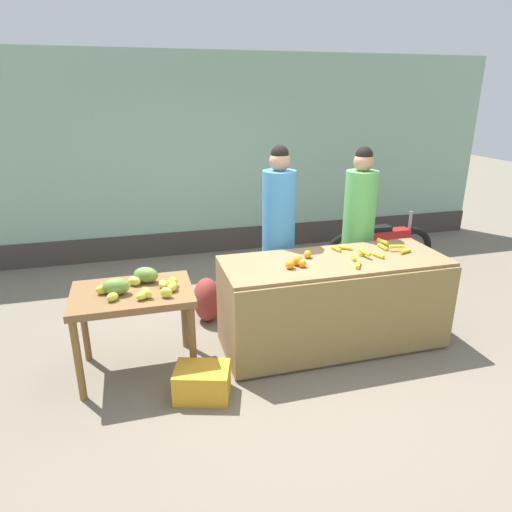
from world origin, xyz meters
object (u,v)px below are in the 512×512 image
object	(u,v)px
vendor_woman_blue_shirt	(278,236)
vendor_woman_green_shirt	(358,231)
parked_motorcycle	(379,248)
produce_sack	(207,300)
produce_crate	(202,382)

from	to	relation	value
vendor_woman_blue_shirt	vendor_woman_green_shirt	distance (m)	0.91
parked_motorcycle	vendor_woman_blue_shirt	bearing A→B (deg)	-154.83
vendor_woman_green_shirt	parked_motorcycle	distance (m)	1.24
vendor_woman_green_shirt	produce_sack	bearing A→B (deg)	174.73
vendor_woman_blue_shirt	produce_crate	xyz separation A→B (m)	(-1.02, -1.16, -0.82)
vendor_woman_blue_shirt	produce_sack	xyz separation A→B (m)	(-0.75, 0.13, -0.70)
vendor_woman_blue_shirt	parked_motorcycle	distance (m)	1.94
vendor_woman_blue_shirt	produce_sack	size ratio (longest dim) A/B	3.82
vendor_woman_green_shirt	parked_motorcycle	size ratio (longest dim) A/B	1.15
parked_motorcycle	produce_crate	world-z (taller)	parked_motorcycle
parked_motorcycle	produce_sack	xyz separation A→B (m)	(-2.43, -0.66, -0.16)
vendor_woman_blue_shirt	parked_motorcycle	world-z (taller)	vendor_woman_blue_shirt
vendor_woman_green_shirt	produce_sack	distance (m)	1.80
parked_motorcycle	produce_sack	world-z (taller)	parked_motorcycle
vendor_woman_green_shirt	produce_sack	xyz separation A→B (m)	(-1.66, 0.15, -0.68)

